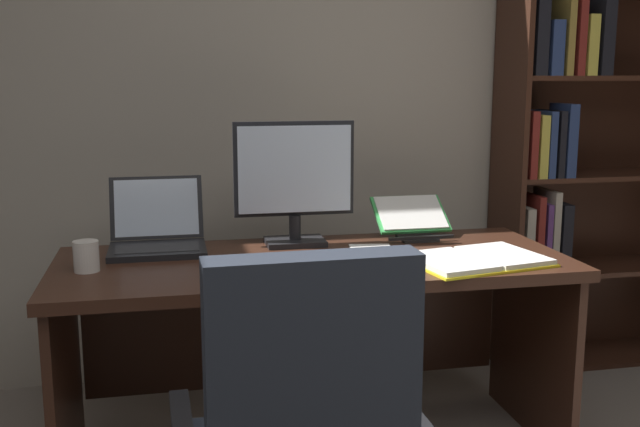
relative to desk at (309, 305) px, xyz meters
name	(u,v)px	position (x,y,z in m)	size (l,w,h in m)	color
wall_back	(304,67)	(0.13, 0.79, 0.86)	(4.83, 0.12, 2.78)	#A89E8E
desk	(309,305)	(0.00, 0.00, 0.00)	(1.77, 0.71, 0.73)	#381E14
bookshelf	(578,132)	(1.36, 0.55, 0.56)	(0.95, 0.33, 2.24)	#381E14
monitor	(294,183)	(-0.03, 0.15, 0.43)	(0.45, 0.16, 0.46)	black
laptop	(157,235)	(-0.53, 0.16, 0.25)	(0.34, 0.33, 0.25)	black
keyboard	(313,264)	(-0.03, -0.20, 0.21)	(0.42, 0.15, 0.02)	black
computer_mouse	(222,266)	(-0.33, -0.20, 0.21)	(0.06, 0.10, 0.04)	black
reading_stand_with_book	(412,218)	(0.45, 0.20, 0.27)	(0.29, 0.24, 0.15)	black
open_binder	(477,259)	(0.53, -0.25, 0.21)	(0.50, 0.40, 0.02)	yellow
notepad	(372,252)	(0.22, -0.05, 0.20)	(0.15, 0.21, 0.01)	silver
pen	(378,249)	(0.24, -0.05, 0.21)	(0.01, 0.01, 0.14)	black
coffee_mug	(86,256)	(-0.75, -0.10, 0.24)	(0.08, 0.08, 0.10)	silver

